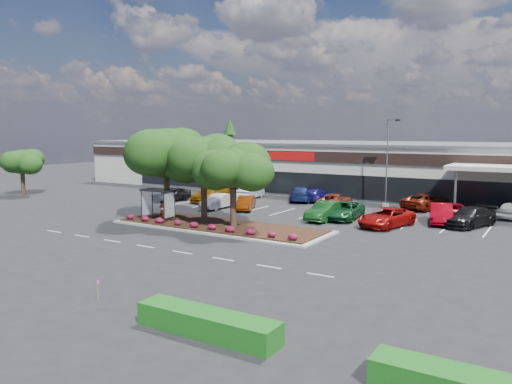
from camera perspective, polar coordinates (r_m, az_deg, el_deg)
The scene contains 30 objects.
ground at distance 35.91m, azimuth -5.27°, elevation -5.43°, with size 160.00×160.00×0.00m, color black.
retail_store at distance 65.55m, azimuth 12.85°, elevation 2.82°, with size 80.40×25.20×6.25m.
landscape_island at distance 40.20m, azimuth -4.13°, elevation -3.90°, with size 18.00×6.00×0.26m.
lane_markings at distance 44.58m, azimuth 2.66°, elevation -2.97°, with size 33.12×20.06×0.01m.
shrub_row at distance 38.48m, azimuth -5.97°, elevation -3.83°, with size 17.00×0.80×0.50m, color maroon, non-canonical shape.
bus_shelter at distance 42.50m, azimuth -11.02°, elevation -0.44°, with size 2.75×1.55×2.59m.
island_tree_west at distance 43.78m, azimuth -10.18°, elevation 2.29°, with size 7.20×7.20×7.89m, color #1D3911, non-canonical shape.
island_tree_mid at distance 42.11m, azimuth -5.98°, elevation 1.79°, with size 6.60×6.60×7.32m, color #1D3911, non-canonical shape.
island_tree_east at distance 38.60m, azimuth -2.63°, elevation 0.74°, with size 5.80×5.80×6.50m, color #1D3911, non-canonical shape.
hedge_south_east at distance 19.66m, azimuth -5.61°, elevation -14.69°, with size 6.00×1.30×0.90m, color #0D470E.
tree_west_far at distance 66.02m, azimuth -25.14°, elevation 2.06°, with size 4.80×4.80×5.61m, color #1D3911, non-canonical shape.
conifer_north_west at distance 89.98m, azimuth -2.99°, elevation 5.25°, with size 4.40×4.40×10.00m, color #1D3911.
person_waiting at distance 42.41m, azimuth -10.65°, elevation -2.09°, with size 0.62×0.40×1.69m, color #594C47.
light_pole at distance 52.10m, azimuth 14.83°, elevation 2.63°, with size 1.39×0.86×8.99m.
survey_stake at distance 24.30m, azimuth -17.63°, elevation -10.34°, with size 0.07×0.14×0.93m.
car_0 at distance 55.74m, azimuth -9.62°, elevation -0.25°, with size 1.85×4.59×1.56m, color black.
car_1 at distance 55.12m, azimuth -5.18°, elevation -0.20°, with size 2.35×5.79×1.68m, color #7A4904.
car_2 at distance 49.97m, azimuth -4.30°, elevation -1.06°, with size 1.55×4.46×1.47m, color white.
car_3 at distance 48.91m, azimuth -1.19°, elevation -1.27°, with size 1.46×4.18×1.38m, color #612104.
car_4 at distance 44.48m, azimuth 10.01°, elevation -2.09°, with size 2.55×5.54×1.54m, color #134421.
car_5 at distance 43.68m, azimuth 7.95°, elevation -2.16°, with size 1.72×4.93×1.63m, color #144518.
car_6 at distance 41.66m, azimuth 14.69°, elevation -2.82°, with size 2.57×5.57×1.55m, color #A00E0B.
car_7 at distance 44.56m, azimuth 20.39°, elevation -2.33°, with size 1.75×5.03×1.66m, color maroon.
car_8 at distance 43.95m, azimuth 23.26°, elevation -2.64°, with size 2.22×5.47×1.59m, color black.
car_10 at distance 57.30m, azimuth -0.58°, elevation 0.05°, with size 1.67×4.78×1.57m, color silver.
car_11 at distance 55.48m, azimuth 6.94°, elevation -0.32°, with size 1.96×4.82×1.40m, color navy.
car_12 at distance 55.36m, azimuth 5.19°, elevation -0.21°, with size 2.26×5.55×1.61m, color navy.
car_13 at distance 50.47m, azimuth 8.96°, elevation -1.02°, with size 2.50×5.42×1.51m, color maroon.
car_14 at distance 52.16m, azimuth 18.88°, elevation -1.00°, with size 2.66×5.77×1.60m, color maroon.
car_16 at distance 47.98m, azimuth 21.65°, elevation -1.93°, with size 2.27×4.92×1.37m, color maroon.
Camera 1 is at (21.12, -28.00, 7.70)m, focal length 35.00 mm.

